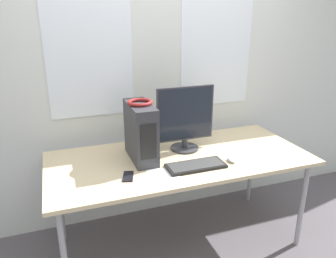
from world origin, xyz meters
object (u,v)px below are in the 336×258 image
(mouse, at_px, (231,160))
(cell_phone, at_px, (128,176))
(pc_tower, at_px, (141,132))
(monitor_main, at_px, (185,118))
(keyboard, at_px, (196,166))
(headphones, at_px, (140,102))

(mouse, distance_m, cell_phone, 0.77)
(pc_tower, relative_size, monitor_main, 0.83)
(keyboard, distance_m, cell_phone, 0.48)
(cell_phone, bearing_deg, headphones, 74.38)
(pc_tower, bearing_deg, monitor_main, 8.61)
(pc_tower, relative_size, headphones, 2.33)
(headphones, relative_size, mouse, 1.98)
(pc_tower, height_order, cell_phone, pc_tower)
(pc_tower, height_order, keyboard, pc_tower)
(pc_tower, relative_size, mouse, 4.62)
(pc_tower, xyz_separation_m, mouse, (0.60, -0.28, -0.20))
(monitor_main, distance_m, mouse, 0.47)
(monitor_main, bearing_deg, headphones, -171.51)
(monitor_main, xyz_separation_m, cell_phone, (-0.53, -0.31, -0.25))
(headphones, distance_m, mouse, 0.79)
(headphones, relative_size, keyboard, 0.43)
(pc_tower, xyz_separation_m, headphones, (0.00, 0.00, 0.22))
(headphones, bearing_deg, cell_phone, -122.29)
(monitor_main, xyz_separation_m, keyboard, (-0.05, -0.33, -0.25))
(pc_tower, bearing_deg, headphones, 90.00)
(cell_phone, bearing_deg, pc_tower, 74.30)
(pc_tower, xyz_separation_m, monitor_main, (0.37, 0.06, 0.05))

